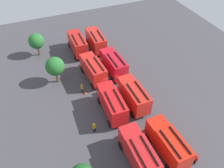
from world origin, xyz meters
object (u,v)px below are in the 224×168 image
tree_2 (55,66)px  fire_truck_0 (168,143)px  fire_truck_5 (112,103)px  tree_3 (36,41)px  firefighter_1 (196,159)px  fire_truck_2 (114,64)px  fire_truck_3 (96,40)px  firefighter_3 (82,88)px  fire_truck_7 (78,43)px  fire_truck_6 (93,69)px  firefighter_2 (189,152)px  fire_truck_4 (139,152)px  fire_truck_1 (134,95)px  firefighter_0 (94,127)px  traffic_cone_0 (85,93)px  firefighter_4 (107,45)px

tree_2 → fire_truck_0: bearing=-152.6°
fire_truck_5 → tree_3: size_ratio=1.54×
firefighter_1 → tree_3: size_ratio=0.36×
tree_3 → fire_truck_0: bearing=-158.0°
tree_2 → fire_truck_2: bearing=-98.6°
fire_truck_3 → firefighter_3: (-11.41, 6.55, -1.18)m
firefighter_1 → fire_truck_7: bearing=117.2°
fire_truck_6 → firefighter_2: (-19.36, -6.22, -1.23)m
fire_truck_4 → firefighter_2: bearing=-104.9°
fire_truck_2 → fire_truck_1: bearing=176.7°
fire_truck_2 → firefighter_2: bearing=-175.2°
fire_truck_6 → fire_truck_0: bearing=-171.2°
fire_truck_7 → firefighter_2: size_ratio=4.36×
firefighter_0 → firefighter_1: 13.85m
fire_truck_1 → tree_3: size_ratio=1.53×
fire_truck_1 → traffic_cone_0: size_ratio=12.74×
fire_truck_2 → traffic_cone_0: 7.55m
fire_truck_0 → fire_truck_5: same height
firefighter_2 → traffic_cone_0: firefighter_2 is taller
fire_truck_7 → tree_3: (2.18, 7.60, 1.03)m
fire_truck_7 → firefighter_0: bearing=171.1°
fire_truck_7 → firefighter_4: bearing=-97.6°
fire_truck_1 → fire_truck_3: bearing=-0.1°
fire_truck_0 → fire_truck_1: size_ratio=1.01×
fire_truck_0 → firefighter_1: bearing=-139.9°
fire_truck_3 → firefighter_1: bearing=-172.7°
fire_truck_7 → firefighter_0: 20.43m
firefighter_3 → traffic_cone_0: bearing=-68.4°
firefighter_2 → firefighter_3: bearing=179.4°
firefighter_2 → fire_truck_3: bearing=155.9°
fire_truck_2 → firefighter_0: 13.57m
fire_truck_0 → firefighter_4: fire_truck_0 is taller
firefighter_1 → firefighter_0: bearing=151.4°
fire_truck_3 → firefighter_0: fire_truck_3 is taller
fire_truck_5 → fire_truck_7: same height
firefighter_3 → fire_truck_0: bearing=-74.1°
firefighter_0 → firefighter_2: bearing=43.0°
fire_truck_1 → firefighter_3: (5.73, 6.65, -1.18)m
firefighter_1 → tree_2: size_ratio=0.34×
fire_truck_1 → fire_truck_3: (17.15, 0.09, 0.00)m
fire_truck_7 → traffic_cone_0: size_ratio=12.78×
firefighter_1 → firefighter_4: firefighter_4 is taller
fire_truck_1 → tree_3: (19.58, 11.52, 1.03)m
fire_truck_6 → firefighter_2: fire_truck_6 is taller
fire_truck_3 → traffic_cone_0: 13.65m
firefighter_3 → tree_2: (4.28, 3.22, 2.39)m
tree_2 → tree_3: bearing=9.8°
tree_2 → fire_truck_4: bearing=-162.6°
fire_truck_0 → fire_truck_7: size_ratio=1.01×
fire_truck_0 → fire_truck_4: bearing=85.7°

